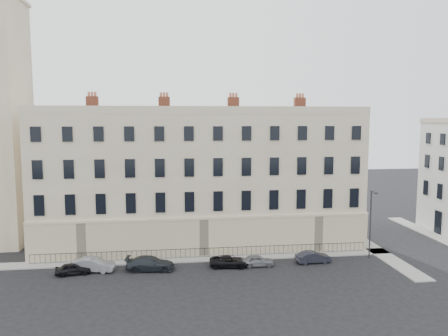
{
  "coord_description": "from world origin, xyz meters",
  "views": [
    {
      "loc": [
        -9.61,
        -38.89,
        14.51
      ],
      "look_at": [
        -3.35,
        10.0,
        8.93
      ],
      "focal_mm": 35.0,
      "sensor_mm": 36.0,
      "label": 1
    }
  ],
  "objects": [
    {
      "name": "terrace",
      "position": [
        -5.97,
        11.97,
        7.5
      ],
      "size": [
        36.22,
        12.22,
        17.0
      ],
      "color": "#BEAC8D",
      "rests_on": "ground"
    },
    {
      "name": "car_d",
      "position": [
        -3.79,
        2.29,
        0.55
      ],
      "size": [
        4.12,
        2.26,
        1.09
      ],
      "primitive_type": "imported",
      "rotation": [
        0.0,
        0.0,
        1.45
      ],
      "color": "black",
      "rests_on": "ground"
    },
    {
      "name": "pavement_terrace",
      "position": [
        -10.0,
        5.0,
        0.06
      ],
      "size": [
        48.0,
        2.0,
        0.12
      ],
      "primitive_type": "cube",
      "color": "gray",
      "rests_on": "ground"
    },
    {
      "name": "car_f",
      "position": [
        4.78,
        2.42,
        0.59
      ],
      "size": [
        3.65,
        1.52,
        1.17
      ],
      "primitive_type": "imported",
      "rotation": [
        0.0,
        0.0,
        1.65
      ],
      "color": "#21232D",
      "rests_on": "ground"
    },
    {
      "name": "car_e",
      "position": [
        -1.03,
        2.13,
        0.56
      ],
      "size": [
        3.32,
        1.43,
        1.12
      ],
      "primitive_type": "imported",
      "rotation": [
        0.0,
        0.0,
        1.54
      ],
      "color": "slate",
      "rests_on": "ground"
    },
    {
      "name": "railings",
      "position": [
        -6.0,
        5.4,
        0.55
      ],
      "size": [
        35.0,
        0.04,
        0.96
      ],
      "color": "black",
      "rests_on": "ground"
    },
    {
      "name": "pavement_adjacent",
      "position": [
        23.0,
        10.0,
        0.06
      ],
      "size": [
        2.0,
        20.0,
        0.12
      ],
      "primitive_type": "cube",
      "color": "gray",
      "rests_on": "ground"
    },
    {
      "name": "car_a",
      "position": [
        -18.6,
        2.03,
        0.55
      ],
      "size": [
        3.41,
        1.8,
        1.11
      ],
      "primitive_type": "imported",
      "rotation": [
        0.0,
        0.0,
        1.73
      ],
      "color": "black",
      "rests_on": "ground"
    },
    {
      "name": "pavement_east_return",
      "position": [
        13.0,
        8.0,
        0.06
      ],
      "size": [
        2.0,
        24.0,
        0.12
      ],
      "primitive_type": "cube",
      "color": "gray",
      "rests_on": "ground"
    },
    {
      "name": "streetlamp",
      "position": [
        11.07,
        3.03,
        4.0
      ],
      "size": [
        0.34,
        1.56,
        7.23
      ],
      "rotation": [
        0.0,
        0.0,
        0.12
      ],
      "color": "#2E2F33",
      "rests_on": "ground"
    },
    {
      "name": "car_b",
      "position": [
        -16.91,
        2.63,
        0.68
      ],
      "size": [
        4.29,
        2.08,
        1.35
      ],
      "primitive_type": "imported",
      "rotation": [
        0.0,
        0.0,
        1.41
      ],
      "color": "gray",
      "rests_on": "ground"
    },
    {
      "name": "car_c",
      "position": [
        -11.49,
        2.3,
        0.67
      ],
      "size": [
        4.82,
        2.36,
        1.35
      ],
      "primitive_type": "imported",
      "rotation": [
        0.0,
        0.0,
        1.47
      ],
      "color": "#1F242A",
      "rests_on": "ground"
    },
    {
      "name": "ground",
      "position": [
        0.0,
        0.0,
        0.0
      ],
      "size": [
        160.0,
        160.0,
        0.0
      ],
      "primitive_type": "plane",
      "color": "black",
      "rests_on": "ground"
    }
  ]
}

